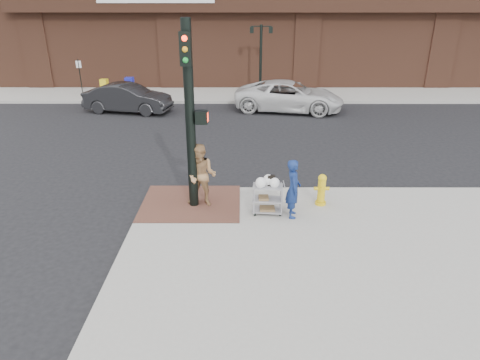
{
  "coord_description": "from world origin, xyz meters",
  "views": [
    {
      "loc": [
        0.83,
        -10.12,
        5.59
      ],
      "look_at": [
        0.81,
        0.01,
        1.25
      ],
      "focal_mm": 32.0,
      "sensor_mm": 36.0,
      "label": 1
    }
  ],
  "objects_px": {
    "utility_cart": "(268,197)",
    "sedan_dark": "(128,98)",
    "pedestrian_tan": "(201,176)",
    "traffic_signal_pole": "(191,113)",
    "lamp_post": "(261,52)",
    "minivan_white": "(289,96)",
    "fire_hydrant": "(322,189)",
    "woman_blue": "(293,189)"
  },
  "relations": [
    {
      "from": "woman_blue",
      "to": "fire_hydrant",
      "type": "relative_size",
      "value": 1.75
    },
    {
      "from": "pedestrian_tan",
      "to": "minivan_white",
      "type": "distance_m",
      "value": 12.13
    },
    {
      "from": "traffic_signal_pole",
      "to": "minivan_white",
      "type": "distance_m",
      "value": 12.39
    },
    {
      "from": "sedan_dark",
      "to": "fire_hydrant",
      "type": "xyz_separation_m",
      "value": [
        8.19,
        -11.22,
        -0.12
      ]
    },
    {
      "from": "lamp_post",
      "to": "pedestrian_tan",
      "type": "xyz_separation_m",
      "value": [
        -2.27,
        -15.19,
        -1.57
      ]
    },
    {
      "from": "minivan_white",
      "to": "utility_cart",
      "type": "xyz_separation_m",
      "value": [
        -1.83,
        -12.09,
        -0.14
      ]
    },
    {
      "from": "fire_hydrant",
      "to": "woman_blue",
      "type": "bearing_deg",
      "value": -141.74
    },
    {
      "from": "traffic_signal_pole",
      "to": "fire_hydrant",
      "type": "xyz_separation_m",
      "value": [
        3.58,
        0.06,
        -2.21
      ]
    },
    {
      "from": "utility_cart",
      "to": "sedan_dark",
      "type": "bearing_deg",
      "value": 119.4
    },
    {
      "from": "minivan_white",
      "to": "fire_hydrant",
      "type": "distance_m",
      "value": 11.54
    },
    {
      "from": "pedestrian_tan",
      "to": "fire_hydrant",
      "type": "xyz_separation_m",
      "value": [
        3.37,
        0.03,
        -0.42
      ]
    },
    {
      "from": "traffic_signal_pole",
      "to": "pedestrian_tan",
      "type": "height_order",
      "value": "traffic_signal_pole"
    },
    {
      "from": "utility_cart",
      "to": "fire_hydrant",
      "type": "height_order",
      "value": "utility_cart"
    },
    {
      "from": "lamp_post",
      "to": "woman_blue",
      "type": "height_order",
      "value": "lamp_post"
    },
    {
      "from": "lamp_post",
      "to": "sedan_dark",
      "type": "height_order",
      "value": "lamp_post"
    },
    {
      "from": "woman_blue",
      "to": "pedestrian_tan",
      "type": "height_order",
      "value": "pedestrian_tan"
    },
    {
      "from": "traffic_signal_pole",
      "to": "pedestrian_tan",
      "type": "distance_m",
      "value": 1.8
    },
    {
      "from": "pedestrian_tan",
      "to": "utility_cart",
      "type": "distance_m",
      "value": 1.93
    },
    {
      "from": "sedan_dark",
      "to": "woman_blue",
      "type": "bearing_deg",
      "value": -136.86
    },
    {
      "from": "sedan_dark",
      "to": "traffic_signal_pole",
      "type": "bearing_deg",
      "value": -146.1
    },
    {
      "from": "minivan_white",
      "to": "fire_hydrant",
      "type": "relative_size",
      "value": 6.13
    },
    {
      "from": "lamp_post",
      "to": "utility_cart",
      "type": "relative_size",
      "value": 3.63
    },
    {
      "from": "woman_blue",
      "to": "pedestrian_tan",
      "type": "distance_m",
      "value": 2.57
    },
    {
      "from": "minivan_white",
      "to": "utility_cart",
      "type": "height_order",
      "value": "minivan_white"
    },
    {
      "from": "traffic_signal_pole",
      "to": "sedan_dark",
      "type": "height_order",
      "value": "traffic_signal_pole"
    },
    {
      "from": "woman_blue",
      "to": "fire_hydrant",
      "type": "bearing_deg",
      "value": -49.39
    },
    {
      "from": "utility_cart",
      "to": "fire_hydrant",
      "type": "bearing_deg",
      "value": 19.59
    },
    {
      "from": "lamp_post",
      "to": "traffic_signal_pole",
      "type": "distance_m",
      "value": 15.43
    },
    {
      "from": "pedestrian_tan",
      "to": "fire_hydrant",
      "type": "relative_size",
      "value": 1.94
    },
    {
      "from": "pedestrian_tan",
      "to": "minivan_white",
      "type": "xyz_separation_m",
      "value": [
        3.65,
        11.56,
        -0.26
      ]
    },
    {
      "from": "lamp_post",
      "to": "pedestrian_tan",
      "type": "height_order",
      "value": "lamp_post"
    },
    {
      "from": "lamp_post",
      "to": "minivan_white",
      "type": "xyz_separation_m",
      "value": [
        1.39,
        -3.63,
        -1.83
      ]
    },
    {
      "from": "pedestrian_tan",
      "to": "utility_cart",
      "type": "height_order",
      "value": "pedestrian_tan"
    },
    {
      "from": "lamp_post",
      "to": "sedan_dark",
      "type": "relative_size",
      "value": 0.89
    },
    {
      "from": "fire_hydrant",
      "to": "pedestrian_tan",
      "type": "bearing_deg",
      "value": -179.54
    },
    {
      "from": "lamp_post",
      "to": "traffic_signal_pole",
      "type": "relative_size",
      "value": 0.8
    },
    {
      "from": "lamp_post",
      "to": "utility_cart",
      "type": "height_order",
      "value": "lamp_post"
    },
    {
      "from": "minivan_white",
      "to": "fire_hydrant",
      "type": "height_order",
      "value": "minivan_white"
    },
    {
      "from": "woman_blue",
      "to": "traffic_signal_pole",
      "type": "bearing_deg",
      "value": 78.91
    },
    {
      "from": "traffic_signal_pole",
      "to": "pedestrian_tan",
      "type": "xyz_separation_m",
      "value": [
        0.21,
        0.03,
        -1.79
      ]
    },
    {
      "from": "traffic_signal_pole",
      "to": "sedan_dark",
      "type": "relative_size",
      "value": 1.11
    },
    {
      "from": "utility_cart",
      "to": "fire_hydrant",
      "type": "relative_size",
      "value": 1.2
    }
  ]
}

